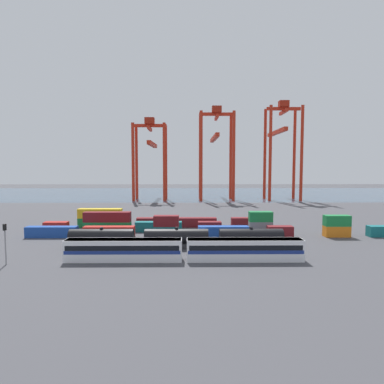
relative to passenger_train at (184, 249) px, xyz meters
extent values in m
plane|color=#424247|center=(3.63, 58.68, -2.14)|extent=(420.00, 420.00, 0.00)
cube|color=#384C60|center=(3.63, 152.09, -2.14)|extent=(400.00, 110.00, 0.01)
cube|color=silver|center=(-10.86, 0.00, -0.19)|extent=(20.82, 3.10, 3.90)
cube|color=navy|center=(-10.86, 0.00, -0.29)|extent=(20.40, 3.14, 0.64)
cube|color=black|center=(-10.86, 0.00, 0.49)|extent=(19.99, 3.13, 0.90)
cube|color=slate|center=(-10.86, 0.00, 1.58)|extent=(20.61, 2.85, 0.36)
cube|color=silver|center=(10.86, 0.00, -0.19)|extent=(20.82, 3.10, 3.90)
cube|color=navy|center=(10.86, 0.00, -0.29)|extent=(20.40, 3.14, 0.64)
cube|color=black|center=(10.86, 0.00, 0.49)|extent=(19.99, 3.13, 0.90)
cube|color=slate|center=(10.86, 0.00, 1.58)|extent=(20.61, 2.85, 0.36)
cube|color=#232326|center=(-17.22, 9.07, -1.59)|extent=(13.14, 2.50, 1.10)
cylinder|color=black|center=(-17.22, 9.07, 0.42)|extent=(13.14, 2.94, 2.94)
cylinder|color=black|center=(-17.22, 9.07, 2.07)|extent=(0.70, 0.70, 0.36)
cube|color=#232326|center=(-1.74, 9.07, -1.59)|extent=(13.14, 2.50, 1.10)
cylinder|color=black|center=(-1.74, 9.07, 0.42)|extent=(13.14, 2.94, 2.94)
cylinder|color=black|center=(-1.74, 9.07, 2.07)|extent=(0.70, 0.70, 0.36)
cube|color=#232326|center=(13.74, 9.07, -1.59)|extent=(13.14, 2.50, 1.10)
cylinder|color=black|center=(13.74, 9.07, 0.42)|extent=(13.14, 2.94, 2.94)
cylinder|color=black|center=(13.74, 9.07, 2.07)|extent=(0.70, 0.70, 0.36)
cylinder|color=gray|center=(-30.71, -2.22, 1.37)|extent=(0.24, 0.24, 7.03)
cube|color=black|center=(-30.71, -2.22, 4.39)|extent=(0.36, 0.60, 1.10)
cube|color=#1C4299|center=(-32.09, 20.04, -0.84)|extent=(12.10, 2.44, 2.60)
cube|color=#AD211C|center=(-18.35, 20.04, -0.84)|extent=(12.10, 2.44, 2.60)
cube|color=#146066|center=(-4.60, 20.04, -0.84)|extent=(6.04, 2.44, 2.60)
cube|color=maroon|center=(-4.60, 20.04, 1.76)|extent=(6.04, 2.44, 2.60)
cube|color=#1C4299|center=(9.14, 20.04, -0.84)|extent=(12.10, 2.44, 2.60)
cube|color=maroon|center=(22.88, 20.04, -0.84)|extent=(6.04, 2.44, 2.60)
cube|color=orange|center=(36.62, 20.04, -0.84)|extent=(6.04, 2.44, 2.60)
cube|color=#197538|center=(36.62, 20.04, 1.76)|extent=(6.04, 2.44, 2.60)
cube|color=#AD211C|center=(-33.74, 26.70, -0.84)|extent=(6.04, 2.44, 2.60)
cube|color=#197538|center=(-20.40, 26.70, -0.84)|extent=(12.10, 2.44, 2.60)
cube|color=maroon|center=(-20.40, 26.70, 1.76)|extent=(12.10, 2.44, 2.60)
cube|color=#146066|center=(-7.06, 26.70, -0.84)|extent=(12.10, 2.44, 2.60)
cube|color=maroon|center=(6.27, 26.70, -0.84)|extent=(6.04, 2.44, 2.60)
cube|color=slate|center=(19.61, 26.70, -0.84)|extent=(6.04, 2.44, 2.60)
cube|color=#197538|center=(19.61, 26.70, 1.76)|extent=(6.04, 2.44, 2.60)
cube|color=#197538|center=(-24.07, 33.35, -0.84)|extent=(12.10, 2.44, 2.60)
cube|color=gold|center=(-24.07, 33.35, 1.76)|extent=(12.10, 2.44, 2.60)
cube|color=maroon|center=(-10.77, 33.35, -0.84)|extent=(6.04, 2.44, 2.60)
cube|color=maroon|center=(2.54, 33.35, -0.84)|extent=(12.10, 2.44, 2.60)
cube|color=maroon|center=(15.84, 33.35, -0.84)|extent=(6.04, 2.44, 2.60)
cylinder|color=red|center=(-26.90, 105.78, 17.27)|extent=(1.50, 1.50, 38.83)
cylinder|color=red|center=(-11.35, 105.78, 17.27)|extent=(1.50, 1.50, 38.83)
cylinder|color=red|center=(-26.90, 116.50, 17.27)|extent=(1.50, 1.50, 38.83)
cylinder|color=red|center=(-11.35, 116.50, 17.27)|extent=(1.50, 1.50, 38.83)
cube|color=red|center=(-19.12, 111.14, 35.89)|extent=(17.15, 1.20, 1.60)
cube|color=red|center=(-19.12, 111.14, 34.29)|extent=(1.20, 12.33, 1.60)
cube|color=red|center=(-19.12, 122.93, 27.17)|extent=(2.00, 33.68, 2.00)
cube|color=maroon|center=(-19.12, 111.14, 38.29)|extent=(4.80, 4.00, 3.20)
cylinder|color=red|center=(6.96, 105.39, 20.18)|extent=(1.50, 1.50, 44.64)
cylinder|color=red|center=(23.21, 105.39, 20.18)|extent=(1.50, 1.50, 44.64)
cylinder|color=red|center=(6.96, 116.89, 20.18)|extent=(1.50, 1.50, 44.64)
cylinder|color=red|center=(23.21, 116.89, 20.18)|extent=(1.50, 1.50, 44.64)
cube|color=red|center=(15.08, 111.14, 41.70)|extent=(17.85, 1.20, 1.60)
cube|color=red|center=(15.08, 111.14, 40.10)|extent=(1.20, 13.10, 1.60)
cube|color=red|center=(15.08, 125.42, 30.90)|extent=(2.00, 40.80, 2.00)
cube|color=maroon|center=(15.08, 111.14, 44.10)|extent=(4.80, 4.00, 3.20)
cylinder|color=red|center=(41.43, 105.40, 21.57)|extent=(1.50, 1.50, 47.43)
cylinder|color=red|center=(57.15, 105.40, 21.57)|extent=(1.50, 1.50, 47.43)
cylinder|color=red|center=(41.43, 116.88, 21.57)|extent=(1.50, 1.50, 47.43)
cylinder|color=red|center=(57.15, 116.88, 21.57)|extent=(1.50, 1.50, 47.43)
cube|color=red|center=(49.29, 111.14, 44.49)|extent=(17.31, 1.20, 1.60)
cube|color=red|center=(49.29, 111.14, 42.89)|extent=(1.20, 13.09, 1.60)
cube|color=red|center=(49.29, 123.23, 33.92)|extent=(2.00, 34.54, 2.00)
cube|color=maroon|center=(49.29, 111.14, 46.89)|extent=(4.80, 4.00, 3.20)
camera|label=1|loc=(0.80, -57.77, 14.57)|focal=30.59mm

